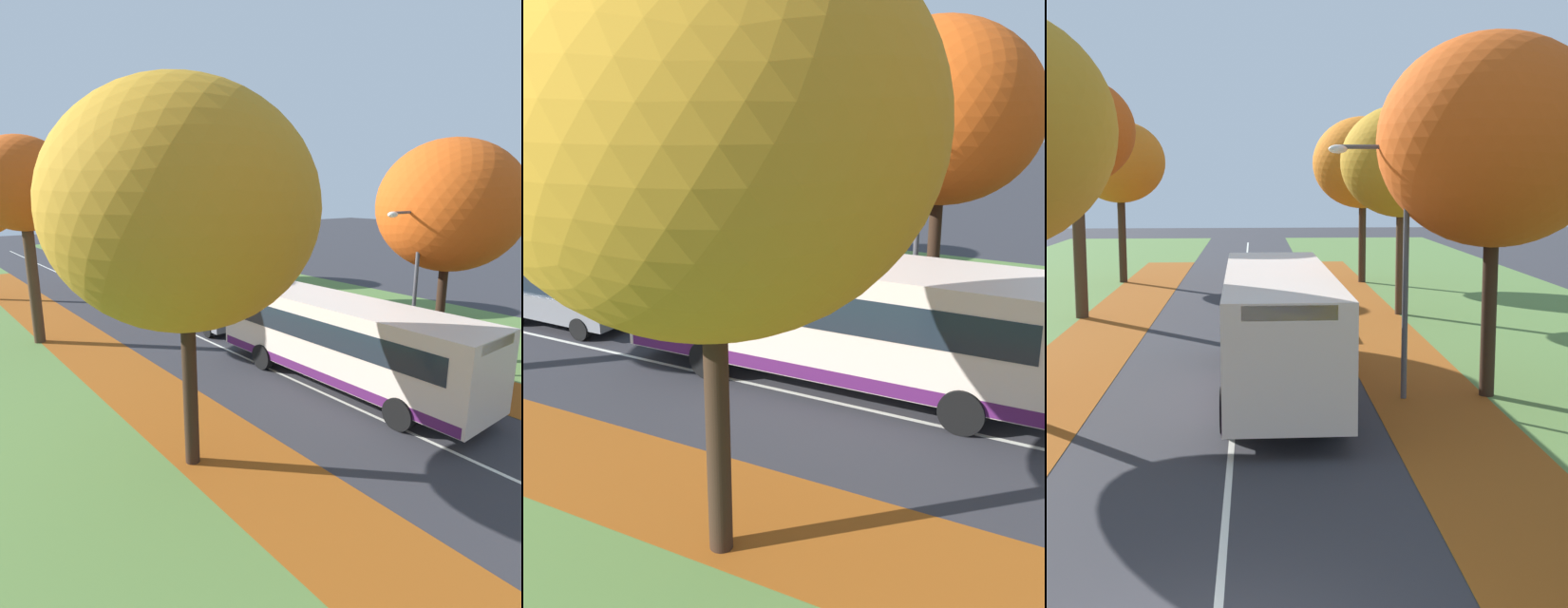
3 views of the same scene
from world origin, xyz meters
The scene contains 13 objects.
leaf_litter_left centered at (-4.60, 14.00, 0.01)m, with size 2.80×60.00×0.00m, color #8C4714.
grass_verge_right centered at (9.20, 20.00, 0.00)m, with size 12.00×90.00×0.01m, color #517538.
leaf_litter_right centered at (4.60, 14.00, 0.01)m, with size 2.80×60.00×0.00m, color #8C4714.
road_centre_line centered at (0.00, 20.00, 0.00)m, with size 0.12×80.00×0.01m, color silver.
tree_left_near centered at (-5.53, 10.77, 6.24)m, with size 6.07×6.07×8.98m.
tree_left_mid centered at (-5.98, 23.39, 6.82)m, with size 4.35×4.35×8.84m.
tree_right_near centered at (6.05, 11.19, 6.03)m, with size 5.47×5.47×8.51m.
tree_right_mid centered at (6.04, 23.44, 5.78)m, with size 4.64×4.64×7.89m.
tree_right_far centered at (5.87, 33.55, 5.91)m, with size 4.98×4.98×8.17m.
streetlamp_right centered at (3.67, 11.05, 3.74)m, with size 1.89×0.28×6.00m.
bus centered at (1.05, 11.79, 1.70)m, with size 2.76×10.43×2.98m.
car_grey_lead centered at (1.11, 20.61, 0.81)m, with size 1.81×4.21×1.62m.
car_silver_following centered at (1.13, 27.30, 0.81)m, with size 1.86×4.24×1.62m.
Camera 1 is at (-10.81, 1.38, 6.64)m, focal length 28.00 mm.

